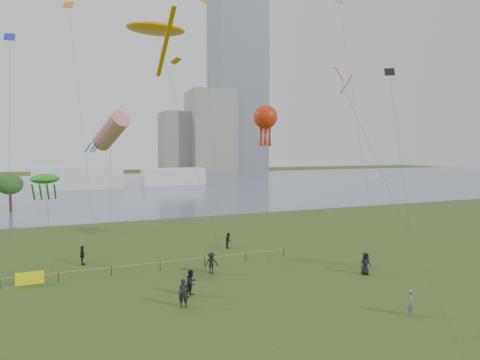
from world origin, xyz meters
name	(u,v)px	position (x,y,z in m)	size (l,w,h in m)	color
ground_plane	(304,329)	(0.00, 0.00, 0.00)	(400.00, 400.00, 0.00)	#283D13
lake	(124,186)	(0.00, 100.00, 0.02)	(400.00, 120.00, 0.08)	slate
tower	(237,49)	(62.00, 168.00, 60.00)	(24.00, 24.00, 120.00)	slate
building_mid	(210,132)	(46.00, 162.00, 19.00)	(20.00, 20.00, 38.00)	gray
building_low	(178,142)	(32.00, 168.00, 14.00)	(16.00, 18.00, 28.00)	gray
pavilion_left	(79,178)	(-12.00, 95.00, 3.00)	(22.00, 8.00, 6.00)	silver
pavilion_right	(173,177)	(14.00, 98.00, 2.50)	(18.00, 7.00, 5.00)	white
fence	(84,272)	(-11.76, 14.44, 0.55)	(24.07, 0.07, 1.05)	black
kite_flyer	(411,303)	(7.19, -0.87, 0.84)	(0.61, 0.40, 1.68)	slate
spectator_a	(191,283)	(-4.69, 7.66, 0.94)	(0.92, 0.72, 1.89)	black
spectator_b	(211,263)	(-1.79, 12.02, 0.91)	(1.17, 0.67, 1.81)	black
spectator_c	(82,255)	(-11.84, 18.85, 0.87)	(1.01, 0.42, 1.73)	black
spectator_d	(365,263)	(10.10, 7.00, 0.93)	(0.91, 0.59, 1.86)	black
spectator_f	(184,293)	(-5.72, 5.75, 0.95)	(0.69, 0.46, 1.90)	black
spectator_g	(229,241)	(2.61, 19.72, 0.81)	(0.79, 0.62, 1.63)	black
kite_stingray	(156,29)	(-4.92, 18.54, 21.51)	(7.36, 10.18, 22.00)	#3F3F42
kite_windsock	(111,131)	(-8.95, 21.15, 12.20)	(4.26, 8.40, 14.13)	#3F3F42
kite_creature	(45,179)	(-14.69, 19.26, 7.85)	(2.38, 8.14, 8.30)	#3F3F42
kite_octopus	(265,118)	(5.44, 16.74, 13.61)	(2.97, 5.83, 14.87)	#3F3F42
kite_delta	(345,87)	(8.94, 8.65, 15.66)	(2.96, 14.85, 17.39)	#3F3F42
small_kites	(169,17)	(-3.83, 18.03, 22.64)	(38.91, 13.55, 9.74)	orange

